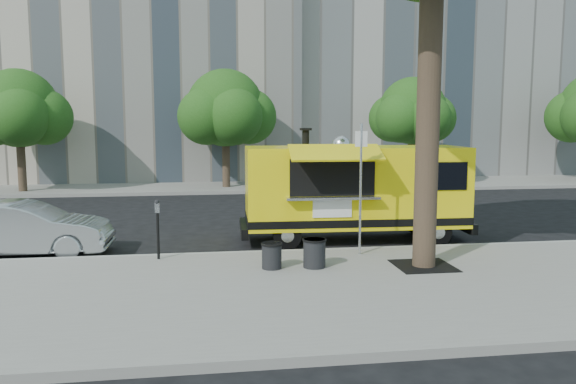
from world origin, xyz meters
The scene contains 15 objects.
ground centered at (0.00, 0.00, 0.00)m, with size 120.00×120.00×0.00m, color black.
sidewalk centered at (0.00, -4.00, 0.07)m, with size 60.00×6.00×0.15m, color gray.
curb centered at (0.00, -0.93, 0.07)m, with size 60.00×0.14×0.16m, color #999993.
far_sidewalk centered at (0.00, 13.50, 0.07)m, with size 60.00×5.00×0.15m, color gray.
building_mid centered at (12.00, 23.00, 10.00)m, with size 20.00×14.00×20.00m, color #99948F.
tree_well centered at (2.60, -2.80, 0.15)m, with size 1.20×1.20×0.02m, color black.
far_tree_a centered at (-10.00, 12.30, 3.78)m, with size 3.42×3.42×5.36m.
far_tree_b centered at (-1.00, 12.70, 3.83)m, with size 3.60×3.60×5.50m.
far_tree_c centered at (8.00, 12.40, 3.72)m, with size 3.24×3.24×5.21m.
sign_post centered at (1.55, -1.55, 1.85)m, with size 0.28×0.06×3.00m.
parking_meter centered at (-3.00, -1.35, 0.98)m, with size 0.11×0.11×1.33m.
food_truck centered at (1.97, 0.57, 1.41)m, with size 6.17×2.90×3.00m.
sedan centered at (-6.22, 0.00, 0.66)m, with size 1.39×3.98×1.31m, color #9EA1A4.
trash_bin_left centered at (-0.60, -2.52, 0.44)m, with size 0.45×0.45×0.54m.
trash_bin_right centered at (0.29, -2.56, 0.47)m, with size 0.50×0.50×0.60m.
Camera 1 is at (-1.90, -13.84, 3.16)m, focal length 35.00 mm.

